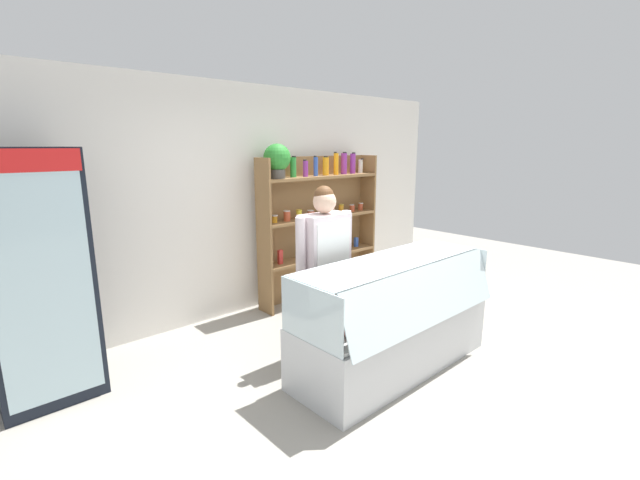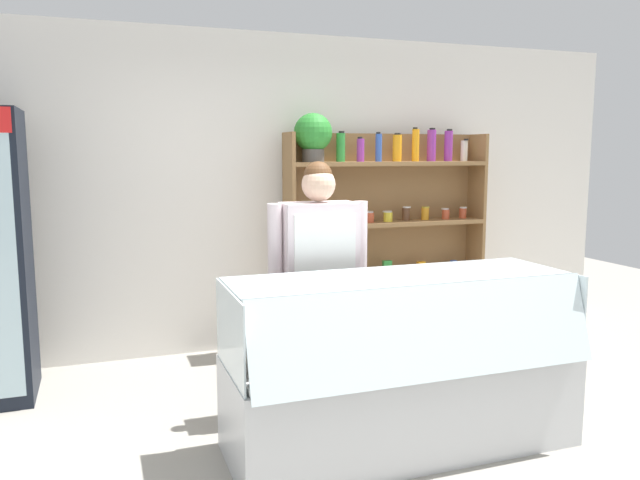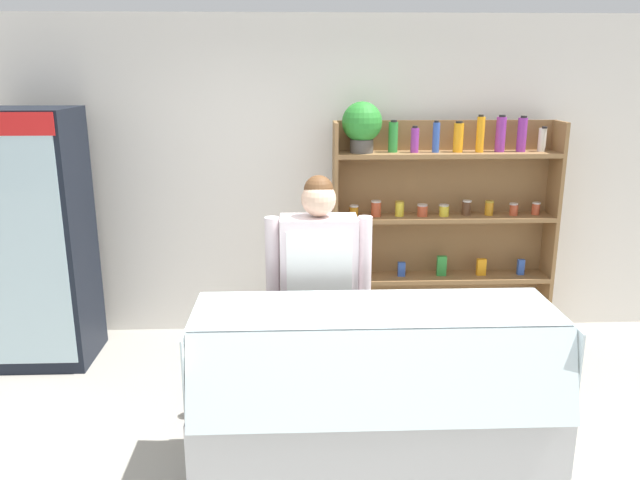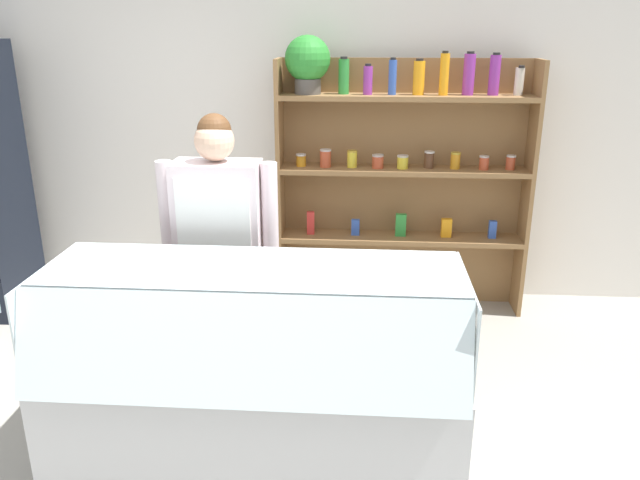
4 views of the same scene
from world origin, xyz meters
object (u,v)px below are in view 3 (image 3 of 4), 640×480
object	(u,v)px
drinks_fridge	(38,239)
shop_clerk	(319,280)
deli_display_case	(372,425)
shelving_unit	(430,206)

from	to	relation	value
drinks_fridge	shop_clerk	world-z (taller)	drinks_fridge
drinks_fridge	shop_clerk	distance (m)	2.36
deli_display_case	shop_clerk	size ratio (longest dim) A/B	1.22
shelving_unit	shop_clerk	world-z (taller)	shelving_unit
shelving_unit	deli_display_case	distance (m)	2.18
shelving_unit	drinks_fridge	bearing A→B (deg)	-174.72
shelving_unit	shop_clerk	xyz separation A→B (m)	(-0.97, -1.28, -0.19)
shelving_unit	deli_display_case	xyz separation A→B (m)	(-0.69, -1.89, -0.86)
drinks_fridge	shop_clerk	bearing A→B (deg)	-24.99
drinks_fridge	deli_display_case	size ratio (longest dim) A/B	0.99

